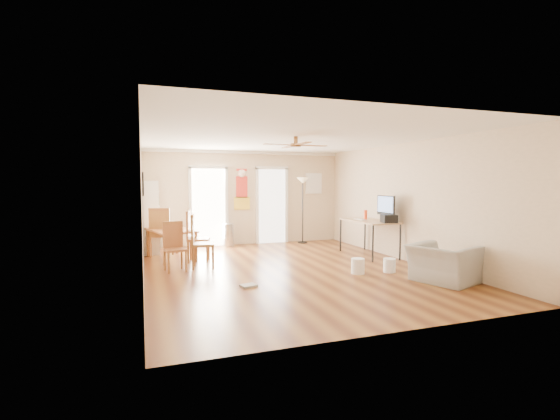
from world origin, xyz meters
name	(u,v)px	position (x,y,z in m)	size (l,w,h in m)	color
floor	(290,270)	(0.00, 0.00, 0.00)	(7.00, 7.00, 0.00)	brown
ceiling	(290,138)	(0.00, 0.00, 2.60)	(5.50, 7.00, 0.00)	silver
wall_back	(246,198)	(0.00, 3.50, 1.30)	(5.50, 0.04, 2.60)	beige
wall_front	(398,221)	(0.00, -3.50, 1.30)	(5.50, 0.04, 2.60)	beige
wall_left	(142,207)	(-2.75, 0.00, 1.30)	(0.04, 7.00, 2.60)	beige
wall_right	(407,202)	(2.75, 0.00, 1.30)	(0.04, 7.00, 2.60)	beige
crown_molding	(290,140)	(0.00, 0.00, 2.56)	(5.50, 7.00, 0.08)	white
kitchen_doorway	(209,208)	(-1.05, 3.48, 1.05)	(0.90, 0.10, 2.10)	white
bathroom_doorway	(272,206)	(0.75, 3.48, 1.05)	(0.80, 0.10, 2.10)	white
wall_decal	(242,189)	(-0.13, 3.48, 1.55)	(0.46, 0.03, 1.10)	red
ac_grille	(314,183)	(2.05, 3.47, 1.70)	(0.50, 0.04, 0.60)	white
framed_poster	(143,184)	(-2.73, 1.40, 1.70)	(0.04, 0.66, 0.48)	black
ceiling_fan	(296,145)	(0.00, -0.30, 2.43)	(1.24, 1.24, 0.20)	#593819
bookshelf	(151,217)	(-2.55, 2.88, 0.89)	(0.35, 0.80, 1.77)	white
dining_table	(171,244)	(-2.15, 1.92, 0.34)	(0.81, 1.35, 0.68)	#A65E35
dining_chair_right_a	(199,236)	(-1.60, 1.42, 0.55)	(0.46, 0.46, 1.11)	#A37134
dining_chair_right_b	(203,241)	(-1.60, 0.74, 0.54)	(0.45, 0.45, 1.09)	#9C6832
dining_chair_near	(175,247)	(-2.16, 0.60, 0.48)	(0.39, 0.39, 0.96)	#AA6336
dining_chair_far	(162,232)	(-2.33, 2.31, 0.57)	(0.47, 0.47, 1.14)	olive
trash_can	(228,235)	(-0.56, 3.25, 0.31)	(0.29, 0.29, 0.62)	silver
torchiere_lamp	(303,210)	(1.57, 3.16, 0.94)	(0.35, 0.35, 1.87)	black
computer_desk	(369,238)	(2.31, 0.84, 0.42)	(0.78, 1.56, 0.84)	tan
imac	(386,209)	(2.47, 0.40, 1.13)	(0.09, 0.64, 0.60)	black
keyboard	(360,219)	(2.20, 1.06, 0.84)	(0.12, 0.38, 0.01)	silver
printer	(389,219)	(2.45, 0.24, 0.93)	(0.30, 0.35, 0.18)	black
orange_bottle	(366,215)	(2.30, 0.97, 0.95)	(0.08, 0.08, 0.24)	#FB4516
wastebasket_a	(358,266)	(1.10, -0.74, 0.15)	(0.25, 0.25, 0.29)	white
wastebasket_b	(389,265)	(1.74, -0.84, 0.13)	(0.23, 0.23, 0.27)	white
floor_cloth	(249,286)	(-1.11, -0.99, 0.02)	(0.26, 0.20, 0.04)	#A1A19C
armchair	(443,264)	(2.15, -1.81, 0.33)	(1.01, 0.88, 0.65)	gray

